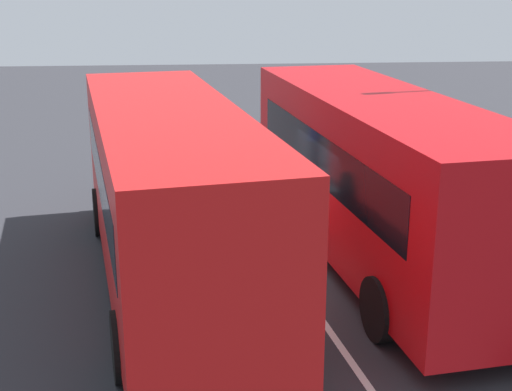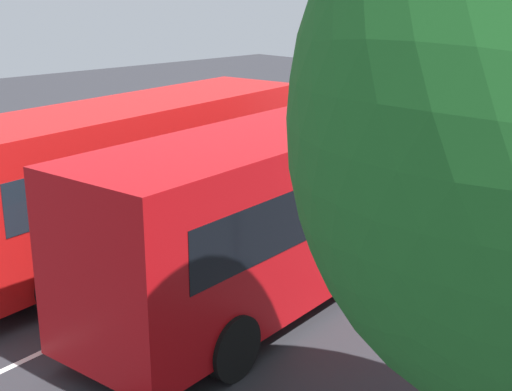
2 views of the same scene
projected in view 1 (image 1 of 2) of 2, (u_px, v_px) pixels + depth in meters
ground_plane at (283, 264)px, 14.32m from camera, size 65.81×65.81×0.00m
bus_far_left at (377, 172)px, 14.00m from camera, size 9.92×3.78×3.33m
bus_center_left at (170, 190)px, 12.87m from camera, size 9.94×4.05×3.33m
pedestrian at (162, 142)px, 20.28m from camera, size 0.32×0.32×1.69m
lane_stripe_outer_left at (283, 264)px, 14.32m from camera, size 12.94×2.04×0.01m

